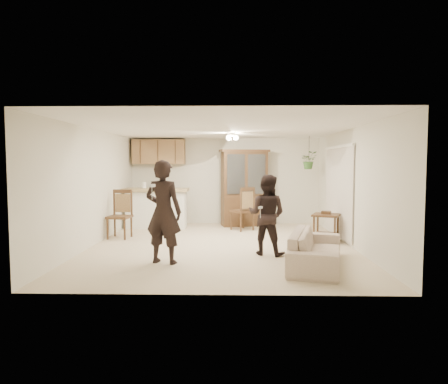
{
  "coord_description": "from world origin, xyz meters",
  "views": [
    {
      "loc": [
        0.25,
        -8.47,
        1.75
      ],
      "look_at": [
        0.05,
        0.4,
        1.13
      ],
      "focal_mm": 32.0,
      "sensor_mm": 36.0,
      "label": 1
    }
  ],
  "objects_px": {
    "side_table": "(326,227)",
    "chair_hutch_right": "(242,218)",
    "chair_bar": "(120,225)",
    "child": "(267,220)",
    "adult": "(163,213)",
    "china_hutch": "(244,188)",
    "sofa": "(316,245)",
    "chair_hutch_left": "(239,216)"
  },
  "relations": [
    {
      "from": "child",
      "to": "chair_hutch_left",
      "type": "height_order",
      "value": "child"
    },
    {
      "from": "sofa",
      "to": "chair_hutch_right",
      "type": "bearing_deg",
      "value": 32.52
    },
    {
      "from": "china_hutch",
      "to": "chair_bar",
      "type": "height_order",
      "value": "china_hutch"
    },
    {
      "from": "adult",
      "to": "side_table",
      "type": "relative_size",
      "value": 2.43
    },
    {
      "from": "chair_hutch_left",
      "to": "chair_hutch_right",
      "type": "bearing_deg",
      "value": -56.1
    },
    {
      "from": "child",
      "to": "chair_hutch_right",
      "type": "height_order",
      "value": "child"
    },
    {
      "from": "side_table",
      "to": "chair_hutch_right",
      "type": "bearing_deg",
      "value": 140.72
    },
    {
      "from": "adult",
      "to": "side_table",
      "type": "distance_m",
      "value": 3.95
    },
    {
      "from": "child",
      "to": "chair_bar",
      "type": "bearing_deg",
      "value": -2.49
    },
    {
      "from": "sofa",
      "to": "china_hutch",
      "type": "height_order",
      "value": "china_hutch"
    },
    {
      "from": "child",
      "to": "chair_bar",
      "type": "height_order",
      "value": "child"
    },
    {
      "from": "child",
      "to": "sofa",
      "type": "bearing_deg",
      "value": 155.36
    },
    {
      "from": "adult",
      "to": "china_hutch",
      "type": "relative_size",
      "value": 0.84
    },
    {
      "from": "chair_bar",
      "to": "side_table",
      "type": "bearing_deg",
      "value": 3.24
    },
    {
      "from": "sofa",
      "to": "side_table",
      "type": "distance_m",
      "value": 2.3
    },
    {
      "from": "chair_bar",
      "to": "chair_hutch_left",
      "type": "height_order",
      "value": "chair_bar"
    },
    {
      "from": "chair_bar",
      "to": "chair_hutch_left",
      "type": "relative_size",
      "value": 1.12
    },
    {
      "from": "china_hutch",
      "to": "chair_bar",
      "type": "xyz_separation_m",
      "value": [
        -2.99,
        -2.02,
        -0.74
      ]
    },
    {
      "from": "sofa",
      "to": "side_table",
      "type": "bearing_deg",
      "value": -2.21
    },
    {
      "from": "sofa",
      "to": "child",
      "type": "height_order",
      "value": "child"
    },
    {
      "from": "chair_bar",
      "to": "chair_hutch_right",
      "type": "relative_size",
      "value": 0.99
    },
    {
      "from": "adult",
      "to": "chair_bar",
      "type": "bearing_deg",
      "value": -42.94
    },
    {
      "from": "adult",
      "to": "china_hutch",
      "type": "bearing_deg",
      "value": -94.11
    },
    {
      "from": "chair_bar",
      "to": "chair_hutch_right",
      "type": "bearing_deg",
      "value": 29.56
    },
    {
      "from": "adult",
      "to": "chair_hutch_right",
      "type": "bearing_deg",
      "value": -96.97
    },
    {
      "from": "adult",
      "to": "chair_hutch_left",
      "type": "bearing_deg",
      "value": -92.88
    },
    {
      "from": "china_hutch",
      "to": "chair_bar",
      "type": "distance_m",
      "value": 3.68
    },
    {
      "from": "child",
      "to": "side_table",
      "type": "height_order",
      "value": "child"
    },
    {
      "from": "adult",
      "to": "chair_hutch_right",
      "type": "height_order",
      "value": "adult"
    },
    {
      "from": "chair_hutch_right",
      "to": "child",
      "type": "bearing_deg",
      "value": 61.06
    },
    {
      "from": "china_hutch",
      "to": "side_table",
      "type": "height_order",
      "value": "china_hutch"
    },
    {
      "from": "sofa",
      "to": "child",
      "type": "relative_size",
      "value": 1.39
    },
    {
      "from": "chair_bar",
      "to": "chair_hutch_right",
      "type": "height_order",
      "value": "chair_hutch_right"
    },
    {
      "from": "chair_bar",
      "to": "chair_hutch_left",
      "type": "xyz_separation_m",
      "value": [
        2.85,
        1.91,
        -0.03
      ]
    },
    {
      "from": "sofa",
      "to": "adult",
      "type": "relative_size",
      "value": 1.04
    },
    {
      "from": "china_hutch",
      "to": "side_table",
      "type": "bearing_deg",
      "value": -65.06
    },
    {
      "from": "sofa",
      "to": "child",
      "type": "distance_m",
      "value": 1.2
    },
    {
      "from": "child",
      "to": "china_hutch",
      "type": "xyz_separation_m",
      "value": [
        -0.33,
        3.64,
        0.39
      ]
    },
    {
      "from": "china_hutch",
      "to": "side_table",
      "type": "distance_m",
      "value": 3.01
    },
    {
      "from": "sofa",
      "to": "side_table",
      "type": "height_order",
      "value": "sofa"
    },
    {
      "from": "chair_bar",
      "to": "child",
      "type": "bearing_deg",
      "value": -19.29
    },
    {
      "from": "chair_bar",
      "to": "adult",
      "type": "bearing_deg",
      "value": -51.5
    }
  ]
}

